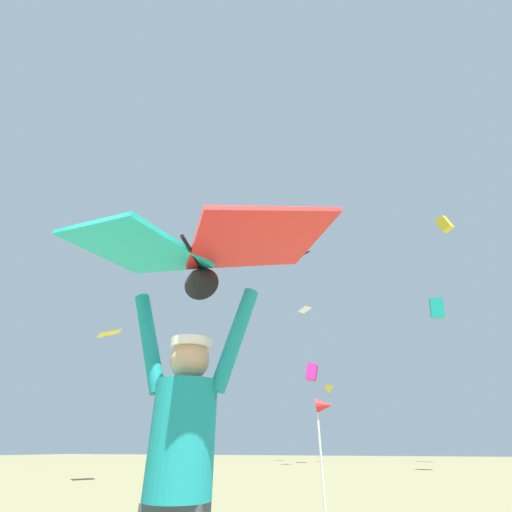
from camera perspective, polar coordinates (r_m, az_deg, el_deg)
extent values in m
cylinder|color=teal|center=(2.08, -12.05, -27.22)|extent=(0.40, 0.40, 0.56)
sphere|color=tan|center=(2.13, -10.92, -16.59)|extent=(0.23, 0.23, 0.23)
cylinder|color=white|center=(2.15, -10.68, -14.12)|extent=(0.29, 0.29, 0.05)
cylinder|color=teal|center=(2.09, -3.47, -13.44)|extent=(0.29, 0.14, 0.62)
cylinder|color=teal|center=(2.25, -17.25, -13.36)|extent=(0.29, 0.14, 0.62)
cylinder|color=black|center=(2.35, -9.49, -1.31)|extent=(0.17, 0.70, 0.02)
cube|color=red|center=(2.22, 0.47, 2.63)|extent=(1.09, 1.07, 0.21)
cube|color=#19B2AD|center=(2.46, -19.50, 1.11)|extent=(0.97, 0.88, 0.21)
cone|color=black|center=(2.30, -9.69, -3.51)|extent=(0.28, 0.24, 0.24)
cube|color=#19B2AD|center=(22.79, 27.77, -7.66)|extent=(0.82, 0.82, 1.25)
pyramid|color=yellow|center=(15.27, -23.21, -11.55)|extent=(0.95, 0.89, 0.52)
cube|color=#DB2393|center=(31.19, 9.23, -18.47)|extent=(1.10, 0.99, 1.51)
cube|color=yellow|center=(36.65, 28.77, 4.66)|extent=(1.53, 1.18, 1.65)
pyramid|color=white|center=(26.86, 8.04, -8.74)|extent=(1.04, 1.09, 0.46)
cone|color=yellow|center=(33.64, 11.96, -20.83)|extent=(1.21, 1.15, 0.75)
cylinder|color=#A4921C|center=(33.53, 12.13, -22.36)|extent=(0.04, 0.04, 1.18)
pyramid|color=black|center=(35.39, 8.11, 0.58)|extent=(0.99, 0.96, 0.40)
cylinder|color=silver|center=(6.95, 10.71, -29.83)|extent=(0.04, 0.04, 1.84)
cone|color=red|center=(6.96, 11.29, -23.14)|extent=(0.28, 0.24, 0.24)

